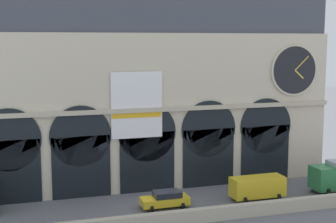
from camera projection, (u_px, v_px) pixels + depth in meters
name	position (u px, v px, depth m)	size (l,w,h in m)	color
ground_plane	(161.00, 207.00, 45.70)	(200.00, 200.00, 0.00)	slate
quay_parapet_wall	(177.00, 218.00, 41.21)	(90.00, 0.70, 1.17)	#B2A891
station_building	(142.00, 96.00, 51.15)	(40.86, 4.76, 19.66)	beige
car_center	(165.00, 199.00, 45.38)	(4.40, 2.22, 1.55)	gold
van_mideast	(257.00, 187.00, 47.72)	(5.20, 2.48, 2.20)	gold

